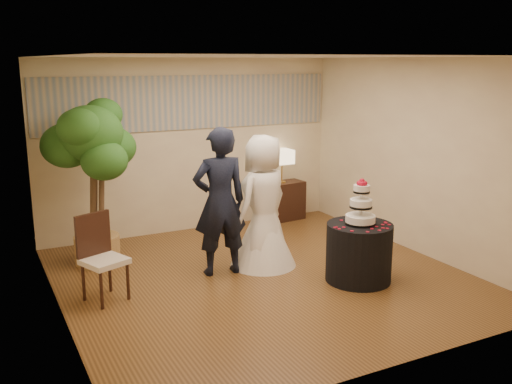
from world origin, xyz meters
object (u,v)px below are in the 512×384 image
groom (220,202)px  wedding_cake (361,201)px  ficus_tree (93,182)px  bride (263,201)px  table_lamp (282,166)px  cake_table (359,252)px  console (282,201)px  side_chair (104,259)px

groom → wedding_cake: 1.80m
wedding_cake → ficus_tree: bearing=142.5°
groom → bride: 0.65m
table_lamp → cake_table: bearing=-100.3°
console → ficus_tree: 3.54m
cake_table → table_lamp: 3.03m
bride → wedding_cake: bearing=104.2°
side_chair → table_lamp: bearing=8.7°
cake_table → ficus_tree: 3.65m
bride → side_chair: bride is taller
wedding_cake → ficus_tree: 3.57m
bride → wedding_cake: 1.35m
bride → wedding_cake: bride is taller
console → side_chair: size_ratio=0.79×
console → table_lamp: size_ratio=1.40×
bride → cake_table: 1.44m
table_lamp → ficus_tree: ficus_tree is taller
cake_table → groom: bearing=144.5°
wedding_cake → ficus_tree: ficus_tree is taller
bride → table_lamp: (1.35, 1.86, 0.06)m
cake_table → side_chair: 3.14m
console → side_chair: side_chair is taller
groom → side_chair: 1.63m
console → groom: bearing=-142.9°
cake_table → ficus_tree: ficus_tree is taller
ficus_tree → cake_table: bearing=-37.5°
table_lamp → console: bearing=0.0°
wedding_cake → side_chair: size_ratio=0.57×
bride → ficus_tree: bearing=-52.2°
console → ficus_tree: ficus_tree is taller
groom → console: size_ratio=2.40×
groom → ficus_tree: bearing=-33.8°
groom → wedding_cake: (1.46, -1.04, 0.07)m
groom → cake_table: size_ratio=2.34×
side_chair → console: bearing=8.7°
groom → side_chair: (-1.55, -0.19, -0.46)m
wedding_cake → side_chair: 3.18m
table_lamp → side_chair: table_lamp is taller
bride → side_chair: 2.24m
ficus_tree → side_chair: ficus_tree is taller
cake_table → table_lamp: size_ratio=1.44×
wedding_cake → console: bearing=79.7°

